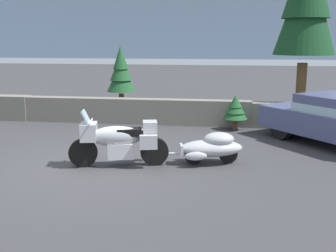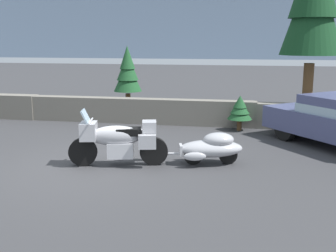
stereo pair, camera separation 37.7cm
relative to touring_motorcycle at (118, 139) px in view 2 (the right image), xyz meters
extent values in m
plane|color=#38383A|center=(-0.73, -0.25, -0.62)|extent=(80.00, 80.00, 0.00)
cube|color=slate|center=(-0.73, 4.99, -0.18)|extent=(8.00, 0.49, 0.88)
cube|color=#7F93AD|center=(-0.73, 94.97, 7.38)|extent=(240.00, 80.00, 16.00)
cylinder|color=black|center=(-0.80, -0.19, -0.29)|extent=(0.67, 0.29, 0.66)
cylinder|color=black|center=(0.81, 0.19, -0.29)|extent=(0.67, 0.29, 0.66)
cube|color=silver|center=(0.05, 0.01, -0.24)|extent=(0.68, 0.57, 0.36)
ellipsoid|color=#B2B2B7|center=(-0.04, -0.01, 0.09)|extent=(1.27, 0.70, 0.48)
cube|color=#B2B2B7|center=(-0.65, -0.15, 0.21)|extent=(0.47, 0.59, 0.40)
cube|color=#9EB7C6|center=(-0.70, -0.16, 0.54)|extent=(0.28, 0.47, 0.34)
cube|color=black|center=(0.25, 0.06, 0.19)|extent=(0.63, 0.48, 0.16)
cube|color=#B2B2B7|center=(0.71, 0.17, 0.29)|extent=(0.40, 0.46, 0.28)
cube|color=#B2B2B7|center=(0.73, -0.14, 0.01)|extent=(0.43, 0.25, 0.32)
cube|color=#B2B2B7|center=(0.59, 0.45, 0.01)|extent=(0.43, 0.25, 0.32)
cylinder|color=silver|center=(-0.60, -0.14, 0.44)|extent=(0.20, 0.69, 0.04)
cylinder|color=silver|center=(-0.75, -0.18, -0.04)|extent=(0.26, 0.13, 0.54)
cylinder|color=black|center=(1.72, 0.40, -0.40)|extent=(0.45, 0.20, 0.44)
cylinder|color=black|center=(2.52, 0.59, -0.40)|extent=(0.45, 0.20, 0.44)
ellipsoid|color=#B2B2B7|center=(2.12, 0.50, -0.24)|extent=(1.62, 1.00, 0.40)
ellipsoid|color=#B2B2B7|center=(2.29, 0.54, -0.02)|extent=(0.83, 0.71, 0.32)
cube|color=silver|center=(1.43, 0.33, -0.26)|extent=(0.13, 0.33, 0.24)
ellipsoid|color=#B2B2B7|center=(1.79, 0.09, -0.34)|extent=(0.54, 0.25, 0.20)
ellipsoid|color=#B2B2B7|center=(1.64, 0.71, -0.34)|extent=(0.54, 0.25, 0.20)
cylinder|color=silver|center=(1.05, 0.25, -0.35)|extent=(0.69, 0.21, 0.05)
cylinder|color=black|center=(4.05, 3.26, -0.28)|extent=(0.60, 0.67, 0.68)
cylinder|color=black|center=(5.25, 4.24, -0.28)|extent=(0.60, 0.67, 0.68)
cylinder|color=brown|center=(4.97, 5.91, 0.43)|extent=(0.35, 0.35, 2.11)
cone|color=#143D1E|center=(4.97, 5.91, 3.43)|extent=(2.07, 2.07, 3.33)
cylinder|color=brown|center=(-1.77, 6.99, -0.24)|extent=(0.20, 0.20, 0.77)
cone|color=#1E5128|center=(-1.77, 6.99, 0.86)|extent=(1.11, 1.11, 1.22)
cone|color=#1E5128|center=(-1.77, 6.99, 1.23)|extent=(0.86, 0.86, 1.07)
cone|color=#1E5128|center=(-1.77, 6.99, 1.60)|extent=(0.61, 0.61, 0.91)
cylinder|color=brown|center=(2.71, 4.41, -0.46)|extent=(0.16, 0.16, 0.33)
cone|color=#1E5128|center=(2.71, 4.41, 0.01)|extent=(0.80, 0.80, 0.52)
cone|color=#1E5128|center=(2.71, 4.41, 0.17)|extent=(0.62, 0.62, 0.46)
cone|color=#1E5128|center=(2.71, 4.41, 0.33)|extent=(0.44, 0.44, 0.39)
camera|label=1|loc=(2.50, -9.03, 2.27)|focal=44.31mm
camera|label=2|loc=(2.87, -8.97, 2.27)|focal=44.31mm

